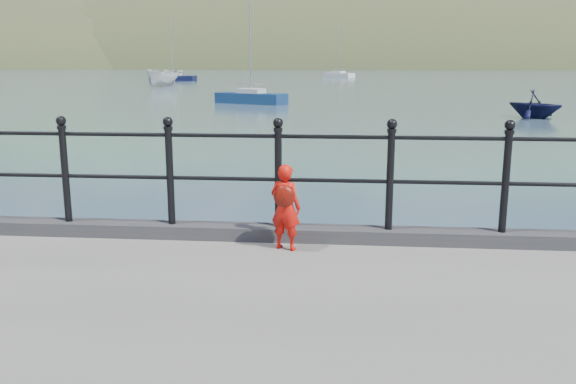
# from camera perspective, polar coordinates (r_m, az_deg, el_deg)

# --- Properties ---
(ground) EXTENTS (600.00, 600.00, 0.00)m
(ground) POSITION_cam_1_polar(r_m,az_deg,el_deg) (7.34, -5.50, -11.45)
(ground) COLOR #2D4251
(ground) RESTS_ON ground
(kerb) EXTENTS (60.00, 0.30, 0.15)m
(kerb) POSITION_cam_1_polar(r_m,az_deg,el_deg) (6.84, -5.92, -3.68)
(kerb) COLOR #28282B
(kerb) RESTS_ON quay
(railing) EXTENTS (18.11, 0.11, 1.20)m
(railing) POSITION_cam_1_polar(r_m,az_deg,el_deg) (6.67, -6.06, 2.51)
(railing) COLOR black
(railing) RESTS_ON kerb
(far_shore) EXTENTS (830.00, 200.00, 156.00)m
(far_shore) POSITION_cam_1_polar(r_m,az_deg,el_deg) (250.09, 13.83, 6.19)
(far_shore) COLOR #333A21
(far_shore) RESTS_ON ground
(child) EXTENTS (0.39, 0.34, 0.91)m
(child) POSITION_cam_1_polar(r_m,az_deg,el_deg) (6.30, -0.25, -1.34)
(child) COLOR red
(child) RESTS_ON quay
(launch_white) EXTENTS (3.47, 5.22, 1.89)m
(launch_white) POSITION_cam_1_polar(r_m,az_deg,el_deg) (66.65, -11.62, 10.42)
(launch_white) COLOR silver
(launch_white) RESTS_ON ground
(launch_navy) EXTENTS (3.58, 3.55, 1.43)m
(launch_navy) POSITION_cam_1_polar(r_m,az_deg,el_deg) (33.29, 22.11, 7.63)
(launch_navy) COLOR black
(launch_navy) RESTS_ON ground
(sailboat_deep) EXTENTS (5.22, 4.93, 8.27)m
(sailboat_deep) POSITION_cam_1_polar(r_m,az_deg,el_deg) (98.71, 4.75, 10.84)
(sailboat_deep) COLOR silver
(sailboat_deep) RESTS_ON ground
(sailboat_left) EXTENTS (6.19, 2.44, 8.59)m
(sailboat_left) POSITION_cam_1_polar(r_m,az_deg,el_deg) (84.05, -10.70, 10.40)
(sailboat_left) COLOR black
(sailboat_left) RESTS_ON ground
(sailboat_port) EXTENTS (5.09, 3.45, 7.24)m
(sailboat_port) POSITION_cam_1_polar(r_m,az_deg,el_deg) (41.15, -3.48, 8.73)
(sailboat_port) COLOR navy
(sailboat_port) RESTS_ON ground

